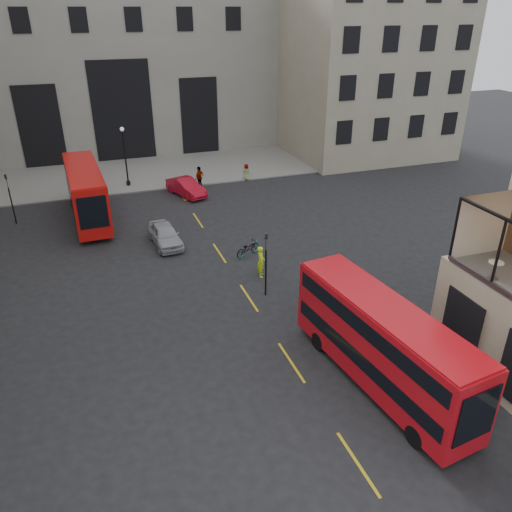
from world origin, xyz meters
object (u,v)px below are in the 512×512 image
object	(u,v)px
bus_far	(86,191)
bicycle	(248,248)
bus_near	(382,341)
pedestrian_d	(246,172)
traffic_light_near	(266,257)
car_b	(186,187)
pedestrian_c	(199,177)
traffic_light_far	(9,193)
cyclist	(261,262)
cafe_table_far	(495,268)
street_lamp_b	(126,160)
pedestrian_b	(101,192)
car_a	(165,235)

from	to	relation	value
bus_far	bicycle	size ratio (longest dim) A/B	5.33
bus_near	pedestrian_d	bearing A→B (deg)	82.71
traffic_light_near	car_b	distance (m)	17.98
bus_far	car_b	size ratio (longest dim) A/B	2.31
pedestrian_c	bus_far	bearing A→B (deg)	-17.82
traffic_light_far	pedestrian_d	xyz separation A→B (m)	(19.62, 4.11, -1.66)
traffic_light_near	bicycle	xyz separation A→B (m)	(0.68, 5.10, -1.92)
cyclist	cafe_table_far	size ratio (longest dim) A/B	2.63
traffic_light_near	traffic_light_far	xyz separation A→B (m)	(-14.00, 16.00, 0.00)
street_lamp_b	pedestrian_d	bearing A→B (deg)	-10.08
street_lamp_b	pedestrian_c	xyz separation A→B (m)	(5.98, -2.63, -1.40)
bus_far	pedestrian_b	distance (m)	3.76
pedestrian_b	bus_near	bearing A→B (deg)	-99.20
cyclist	bus_far	bearing A→B (deg)	51.25
car_a	bus_far	bearing A→B (deg)	121.22
traffic_light_near	bus_far	world-z (taller)	bus_far
bus_far	car_a	size ratio (longest dim) A/B	2.42
traffic_light_near	cyclist	distance (m)	2.66
cafe_table_far	car_b	bearing A→B (deg)	104.77
bus_near	cyclist	xyz separation A→B (m)	(-1.46, 10.64, -1.20)
traffic_light_near	bus_far	bearing A→B (deg)	120.09
cafe_table_far	pedestrian_c	bearing A→B (deg)	101.06
bus_far	pedestrian_b	xyz separation A→B (m)	(1.16, 3.32, -1.31)
traffic_light_far	car_a	world-z (taller)	traffic_light_far
cafe_table_far	pedestrian_d	bearing A→B (deg)	91.79
car_b	cafe_table_far	size ratio (longest dim) A/B	5.95
bicycle	pedestrian_b	world-z (taller)	pedestrian_b
car_a	car_b	distance (m)	9.98
bicycle	traffic_light_near	bearing A→B (deg)	148.05
pedestrian_c	cafe_table_far	bearing A→B (deg)	59.16
traffic_light_near	street_lamp_b	size ratio (longest dim) A/B	0.71
traffic_light_far	bus_near	world-z (taller)	bus_near
traffic_light_far	pedestrian_c	xyz separation A→B (m)	(14.98, 3.37, -1.44)
traffic_light_far	pedestrian_b	bearing A→B (deg)	20.17
traffic_light_near	cafe_table_far	bearing A→B (deg)	-54.11
bus_far	pedestrian_d	bearing A→B (deg)	19.48
pedestrian_d	bus_far	bearing A→B (deg)	68.66
street_lamp_b	cafe_table_far	bearing A→B (deg)	-69.61
bus_near	car_a	world-z (taller)	bus_near
traffic_light_near	pedestrian_b	xyz separation A→B (m)	(-7.56, 18.37, -1.46)
bus_far	bicycle	bearing A→B (deg)	-46.62
traffic_light_near	bus_near	xyz separation A→B (m)	(1.97, -8.47, -0.25)
car_a	bicycle	distance (m)	5.88
traffic_light_near	pedestrian_b	size ratio (longest dim) A/B	1.98
bicycle	cyclist	distance (m)	2.97
bicycle	cyclist	bearing A→B (deg)	152.24
traffic_light_near	bicycle	bearing A→B (deg)	82.41
traffic_light_far	bus_far	bearing A→B (deg)	-10.29
car_b	bicycle	xyz separation A→B (m)	(1.25, -12.79, -0.22)
cafe_table_far	bus_near	bearing A→B (deg)	173.00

